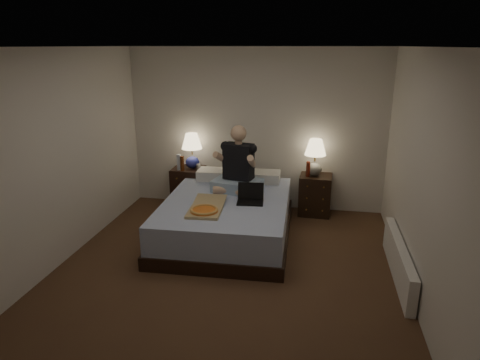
% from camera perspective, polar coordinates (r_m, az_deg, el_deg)
% --- Properties ---
extents(floor, '(4.00, 4.50, 0.00)m').
position_cam_1_polar(floor, '(5.05, -1.88, -12.31)').
color(floor, brown).
rests_on(floor, ground).
extents(ceiling, '(4.00, 4.50, 0.00)m').
position_cam_1_polar(ceiling, '(4.38, -2.22, 17.33)').
color(ceiling, white).
rests_on(ceiling, ground).
extents(wall_back, '(4.00, 0.00, 2.50)m').
position_cam_1_polar(wall_back, '(6.72, 2.08, 6.68)').
color(wall_back, silver).
rests_on(wall_back, ground).
extents(wall_front, '(4.00, 0.00, 2.50)m').
position_cam_1_polar(wall_front, '(2.57, -13.02, -12.43)').
color(wall_front, silver).
rests_on(wall_front, ground).
extents(wall_left, '(0.00, 4.50, 2.50)m').
position_cam_1_polar(wall_left, '(5.35, -23.48, 2.39)').
color(wall_left, silver).
rests_on(wall_left, ground).
extents(wall_right, '(0.00, 4.50, 2.50)m').
position_cam_1_polar(wall_right, '(4.59, 23.19, 0.07)').
color(wall_right, silver).
rests_on(wall_right, ground).
extents(bed, '(1.68, 2.21, 0.54)m').
position_cam_1_polar(bed, '(5.84, -1.77, -5.08)').
color(bed, '#607DC1').
rests_on(bed, floor).
extents(nightstand_left, '(0.50, 0.45, 0.64)m').
position_cam_1_polar(nightstand_left, '(6.98, -6.84, -0.92)').
color(nightstand_left, black).
rests_on(nightstand_left, floor).
extents(nightstand_right, '(0.50, 0.45, 0.62)m').
position_cam_1_polar(nightstand_right, '(6.70, 9.97, -1.93)').
color(nightstand_right, black).
rests_on(nightstand_right, floor).
extents(lamp_left, '(0.35, 0.35, 0.56)m').
position_cam_1_polar(lamp_left, '(6.81, -6.41, 3.88)').
color(lamp_left, '#293199').
rests_on(lamp_left, nightstand_left).
extents(lamp_right, '(0.32, 0.32, 0.56)m').
position_cam_1_polar(lamp_right, '(6.53, 9.97, 2.98)').
color(lamp_right, gray).
rests_on(lamp_right, nightstand_right).
extents(water_bottle, '(0.07, 0.07, 0.25)m').
position_cam_1_polar(water_bottle, '(6.77, -8.14, 2.38)').
color(water_bottle, white).
rests_on(water_bottle, nightstand_left).
extents(soda_can, '(0.07, 0.07, 0.10)m').
position_cam_1_polar(soda_can, '(6.73, -5.55, 1.73)').
color(soda_can, '#ACACA7').
rests_on(soda_can, nightstand_left).
extents(beer_bottle_left, '(0.06, 0.06, 0.23)m').
position_cam_1_polar(beer_bottle_left, '(6.72, -7.72, 2.20)').
color(beer_bottle_left, '#53250B').
rests_on(beer_bottle_left, nightstand_left).
extents(beer_bottle_right, '(0.06, 0.06, 0.23)m').
position_cam_1_polar(beer_bottle_right, '(6.50, 9.06, 1.45)').
color(beer_bottle_right, '#55170C').
rests_on(beer_bottle_right, nightstand_right).
extents(person, '(0.76, 0.65, 0.93)m').
position_cam_1_polar(person, '(5.93, -0.38, 2.81)').
color(person, black).
rests_on(person, bed).
extents(laptop, '(0.36, 0.31, 0.24)m').
position_cam_1_polar(laptop, '(5.56, 1.37, -1.94)').
color(laptop, black).
rests_on(laptop, bed).
extents(pizza_box, '(0.44, 0.78, 0.08)m').
position_cam_1_polar(pizza_box, '(5.26, -4.80, -4.11)').
color(pizza_box, tan).
rests_on(pizza_box, bed).
extents(radiator, '(0.10, 1.60, 0.40)m').
position_cam_1_polar(radiator, '(5.21, 20.40, -10.06)').
color(radiator, white).
rests_on(radiator, floor).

